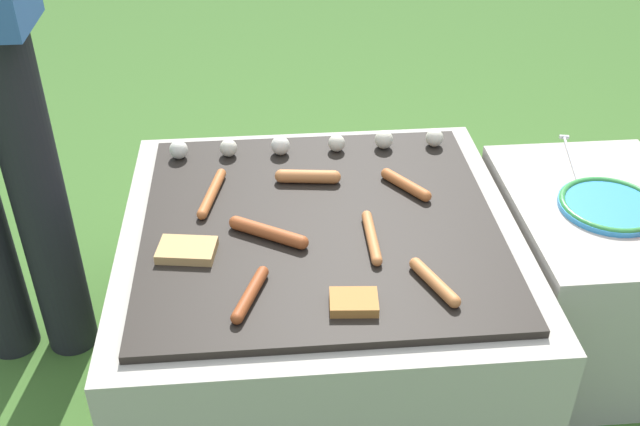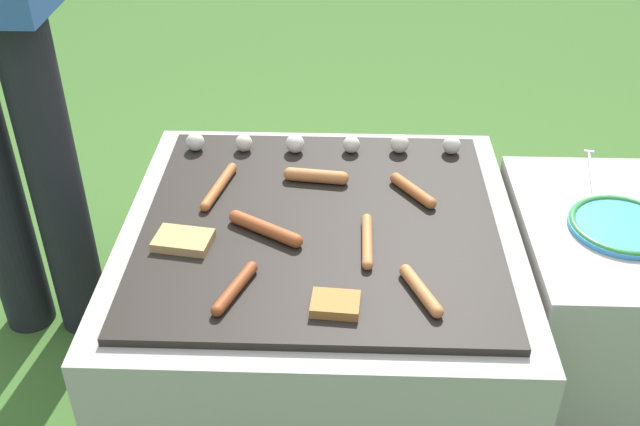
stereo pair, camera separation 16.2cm
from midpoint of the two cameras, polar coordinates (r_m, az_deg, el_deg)
name	(u,v)px [view 2 (the right image)]	position (r m, az deg, el deg)	size (l,w,h in m)	color
ground_plane	(320,359)	(1.91, 2.48, -11.18)	(14.00, 14.00, 0.00)	#3D6628
grill	(320,295)	(1.77, 2.65, -6.39)	(0.87, 0.87, 0.43)	#B2AA9E
side_ledge	(597,296)	(1.90, 22.72, -5.97)	(0.41, 0.56, 0.43)	#B2AA9E
sausage_front_right	(367,241)	(1.56, 6.59, -2.23)	(0.02, 0.18, 0.02)	#C6753D
sausage_front_left	(265,229)	(1.58, -1.28, -1.30)	(0.17, 0.11, 0.03)	#A34C23
sausage_back_right	(235,288)	(1.43, -3.28, -5.86)	(0.07, 0.15, 0.02)	#93421E
sausage_front_center	(316,176)	(1.76, 2.34, 2.75)	(0.16, 0.05, 0.03)	#C6753D
sausage_mid_left	(413,190)	(1.73, 9.76, 1.62)	(0.10, 0.13, 0.03)	#B7602D
sausage_back_center	(421,290)	(1.45, 10.90, -5.94)	(0.08, 0.14, 0.03)	#C6753D
sausage_mid_right	(219,186)	(1.73, -5.06, 1.95)	(0.06, 0.19, 0.02)	#B7602D
bread_slice_left	(183,240)	(1.57, -7.49, -2.18)	(0.13, 0.10, 0.02)	tan
bread_slice_center	(335,304)	(1.40, 4.52, -7.07)	(0.10, 0.08, 0.02)	#B27033
mushroom_row	(323,144)	(1.88, 2.68, 5.23)	(0.69, 0.06, 0.05)	silver
plate_colorful	(622,225)	(1.76, 24.53, -0.96)	(0.23, 0.23, 0.02)	#338CCC
fork_utensil	(591,171)	(1.95, 22.22, 2.91)	(0.06, 0.22, 0.01)	silver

